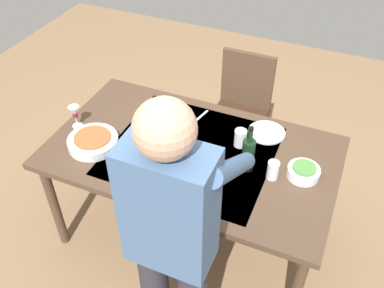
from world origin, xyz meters
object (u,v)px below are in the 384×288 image
Objects in this scene: dining_table at (192,159)px; water_cup_far_left at (273,170)px; water_cup_near_left at (240,138)px; serving_bowl_pasta at (93,141)px; chair_near at (242,104)px; wine_glass_left at (75,113)px; dinner_plate_near at (266,132)px; side_bowl_salad at (304,171)px; water_cup_near_right at (186,173)px; wine_bottle at (248,154)px; person_server at (173,239)px.

dining_table is 15.43× the size of water_cup_far_left.
water_cup_near_left is 0.37× the size of serving_bowl_pasta.
chair_near is 6.03× the size of wine_glass_left.
chair_near is 3.96× the size of dinner_plate_near.
water_cup_near_right is at bearing 25.63° from side_bowl_salad.
wine_glass_left reaches higher than serving_bowl_pasta.
water_cup_near_left and water_cup_far_left have the same top height.
wine_bottle is 2.86× the size of water_cup_near_right.
water_cup_near_right is 0.64m from dinner_plate_near.
water_cup_near_left is 0.31m from water_cup_far_left.
chair_near is at bearing -74.13° from water_cup_near_left.
chair_near reaches higher than wine_glass_left.
serving_bowl_pasta is at bearing 149.27° from wine_glass_left.
water_cup_near_right is at bearing 176.17° from serving_bowl_pasta.
person_server is 0.78m from water_cup_far_left.
person_server is 1.10m from dinner_plate_near.
wine_bottle reaches higher than chair_near.
dining_table is at bearing -74.76° from water_cup_near_right.
side_bowl_salad is 0.78× the size of dinner_plate_near.
water_cup_far_left is at bearing -177.95° from wine_glass_left.
water_cup_near_right is at bearing 105.24° from dining_table.
water_cup_near_left reaches higher than serving_bowl_pasta.
water_cup_near_right is 0.94× the size of water_cup_far_left.
person_server is 7.34× the size of dinner_plate_near.
water_cup_far_left is (-0.15, 0.01, -0.06)m from wine_bottle.
person_server reaches higher than water_cup_near_right.
water_cup_near_left is at bearing -90.71° from person_server.
wine_glass_left is 1.25m from water_cup_far_left.
water_cup_far_left is 1.06m from serving_bowl_pasta.
water_cup_far_left is (-0.43, -0.20, 0.00)m from water_cup_near_right.
wine_bottle reaches higher than wine_glass_left.
dining_table is 0.32m from water_cup_near_left.
water_cup_near_right is 0.35× the size of serving_bowl_pasta.
serving_bowl_pasta reaches higher than dinner_plate_near.
water_cup_near_left reaches higher than water_cup_near_right.
chair_near is at bearing -119.42° from serving_bowl_pasta.
dinner_plate_near is (-0.32, 0.54, 0.24)m from chair_near.
wine_bottle is at bearing 108.76° from chair_near.
wine_bottle is 0.36m from dinner_plate_near.
dining_table is 1.00× the size of person_server.
serving_bowl_pasta is at bearing 60.58° from chair_near.
dinner_plate_near is at bearing -69.90° from water_cup_far_left.
water_cup_near_right is 0.62m from serving_bowl_pasta.
person_server is 1.20m from wine_glass_left.
person_server is 0.57m from water_cup_near_right.
person_server is 0.98m from serving_bowl_pasta.
chair_near reaches higher than dining_table.
side_bowl_salad is (-0.15, -0.08, -0.02)m from water_cup_far_left.
water_cup_near_right is 0.58× the size of side_bowl_salad.
person_server reaches higher than dinner_plate_near.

